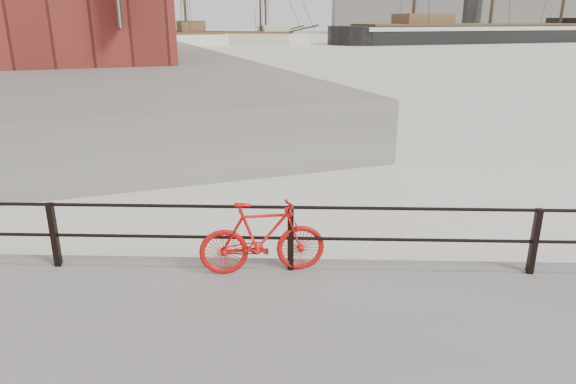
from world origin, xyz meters
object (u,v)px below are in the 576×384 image
(bicycle, at_px, (262,238))
(schooner_mid, at_px, (226,44))
(barque_black, at_px, (488,42))
(workboat_near, at_px, (31,79))
(schooner_left, at_px, (225,45))

(bicycle, bearing_deg, schooner_mid, 89.38)
(bicycle, distance_m, barque_black, 89.45)
(schooner_mid, bearing_deg, bicycle, -72.48)
(barque_black, relative_size, workboat_near, 4.93)
(bicycle, height_order, schooner_mid, schooner_mid)
(schooner_left, height_order, workboat_near, schooner_left)
(bicycle, height_order, barque_black, barque_black)
(workboat_near, bearing_deg, schooner_mid, 71.11)
(bicycle, xyz_separation_m, schooner_mid, (-11.77, 75.49, -0.90))
(bicycle, xyz_separation_m, barque_black, (31.10, 83.86, -0.90))
(bicycle, xyz_separation_m, workboat_near, (-17.88, 27.71, -0.90))
(schooner_left, xyz_separation_m, workboat_near, (-5.94, -47.48, 0.00))
(schooner_mid, bearing_deg, schooner_left, -110.11)
(schooner_mid, bearing_deg, barque_black, 19.70)
(barque_black, distance_m, schooner_left, 43.90)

